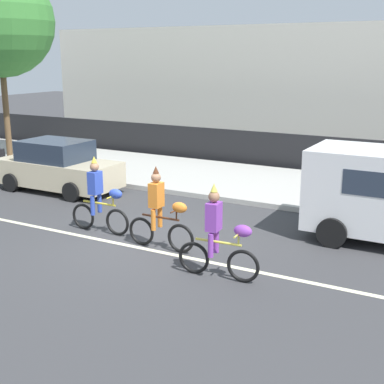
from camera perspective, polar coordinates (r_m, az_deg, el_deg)
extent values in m
plane|color=#38383A|center=(12.88, -4.95, -5.16)|extent=(80.00, 80.00, 0.00)
cube|color=beige|center=(12.49, -6.23, -5.80)|extent=(36.00, 0.14, 0.01)
cube|color=#ADAAA3|center=(18.39, 6.35, 1.03)|extent=(60.00, 5.00, 0.15)
cube|color=black|center=(20.92, 9.48, 4.30)|extent=(40.00, 0.08, 1.40)
cube|color=beige|center=(29.17, 13.43, 11.17)|extent=(28.00, 8.00, 5.69)
torus|color=black|center=(13.21, -7.97, -3.21)|extent=(0.67, 0.09, 0.67)
torus|color=black|center=(13.82, -11.52, -2.56)|extent=(0.67, 0.09, 0.67)
cylinder|color=gold|center=(13.39, -9.86, -1.19)|extent=(0.97, 0.07, 0.05)
cylinder|color=gold|center=(13.46, -10.39, -0.73)|extent=(0.04, 0.04, 0.18)
cylinder|color=gold|center=(13.12, -8.42, -0.94)|extent=(0.04, 0.04, 0.23)
cylinder|color=gold|center=(13.09, -8.44, -0.45)|extent=(0.04, 0.50, 0.03)
ellipsoid|color=#2D47B2|center=(13.02, -8.15, -0.20)|extent=(0.36, 0.21, 0.24)
cube|color=#2D47B2|center=(13.32, -10.30, 0.98)|extent=(0.25, 0.33, 0.56)
sphere|color=#9E7051|center=(13.24, -10.38, 2.67)|extent=(0.22, 0.22, 0.22)
cone|color=gold|center=(13.20, -10.41, 3.43)|extent=(0.14, 0.14, 0.16)
cylinder|color=#2D47B2|center=(13.36, -10.56, -1.44)|extent=(0.11, 0.11, 0.48)
cylinder|color=#2D47B2|center=(13.57, -9.84, -1.15)|extent=(0.11, 0.11, 0.48)
torus|color=black|center=(11.95, -1.22, -4.97)|extent=(0.67, 0.07, 0.67)
torus|color=black|center=(12.48, -5.41, -4.18)|extent=(0.67, 0.07, 0.67)
cylinder|color=#4C2614|center=(12.08, -3.39, -2.71)|extent=(0.97, 0.05, 0.05)
cylinder|color=#4C2614|center=(12.13, -4.00, -2.20)|extent=(0.04, 0.04, 0.18)
cylinder|color=#4C2614|center=(11.84, -1.68, -2.47)|extent=(0.04, 0.04, 0.23)
cylinder|color=#4C2614|center=(11.80, -1.68, -1.94)|extent=(0.03, 0.50, 0.03)
ellipsoid|color=orange|center=(11.74, -1.33, -1.67)|extent=(0.36, 0.20, 0.24)
cube|color=orange|center=(11.99, -3.83, -0.31)|extent=(0.24, 0.32, 0.56)
sphere|color=#9E7051|center=(11.90, -3.87, 1.55)|extent=(0.22, 0.22, 0.22)
cone|color=#4C2614|center=(11.86, -3.88, 2.40)|extent=(0.14, 0.14, 0.16)
cylinder|color=orange|center=(12.03, -4.15, -3.00)|extent=(0.11, 0.11, 0.48)
cylinder|color=orange|center=(12.26, -3.44, -2.65)|extent=(0.11, 0.11, 0.48)
torus|color=black|center=(10.49, 5.47, -7.88)|extent=(0.67, 0.12, 0.67)
torus|color=black|center=(10.85, 0.20, -7.03)|extent=(0.67, 0.12, 0.67)
cylinder|color=#E5D84C|center=(10.51, 2.81, -5.35)|extent=(0.97, 0.12, 0.05)
cylinder|color=#E5D84C|center=(10.54, 2.06, -4.78)|extent=(0.04, 0.04, 0.18)
cylinder|color=#E5D84C|center=(10.33, 4.99, -5.07)|extent=(0.04, 0.04, 0.23)
cylinder|color=#E5D84C|center=(10.30, 5.00, -4.47)|extent=(0.07, 0.50, 0.03)
ellipsoid|color=purple|center=(10.25, 5.45, -4.16)|extent=(0.37, 0.23, 0.24)
cube|color=purple|center=(10.39, 2.34, -2.63)|extent=(0.26, 0.34, 0.56)
sphere|color=#9E7051|center=(10.28, 2.36, -0.50)|extent=(0.22, 0.22, 0.22)
cone|color=#E5D84C|center=(10.23, 2.37, 0.48)|extent=(0.14, 0.14, 0.16)
cylinder|color=purple|center=(10.44, 2.01, -5.72)|extent=(0.11, 0.11, 0.48)
cylinder|color=purple|center=(10.68, 2.59, -5.25)|extent=(0.11, 0.11, 0.48)
cylinder|color=black|center=(12.71, 14.72, -4.20)|extent=(0.70, 0.22, 0.70)
cylinder|color=black|center=(14.58, 16.70, -1.94)|extent=(0.70, 0.22, 0.70)
cube|color=beige|center=(17.88, -14.01, 2.03)|extent=(4.10, 1.72, 0.80)
cube|color=#232D3D|center=(17.81, -14.39, 4.33)|extent=(2.10, 1.58, 0.64)
cylinder|color=black|center=(16.49, -12.71, 0.01)|extent=(0.60, 0.20, 0.60)
cylinder|color=black|center=(17.77, -9.06, 1.22)|extent=(0.60, 0.20, 0.60)
cylinder|color=black|center=(18.25, -18.72, 0.97)|extent=(0.60, 0.20, 0.60)
cylinder|color=black|center=(19.41, -15.01, 2.02)|extent=(0.60, 0.20, 0.60)
cylinder|color=brown|center=(23.05, -19.21, 8.16)|extent=(0.24, 0.24, 3.91)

